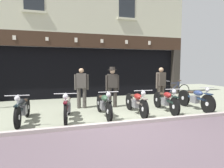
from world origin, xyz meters
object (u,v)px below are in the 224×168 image
Objects in this scene: motorcycle_far_left at (23,108)px; shopkeeper_center at (112,85)px; advert_board_near at (120,63)px; advert_board_far at (136,64)px; motorcycle_center at (136,102)px; motorcycle_center_right at (166,100)px; motorcycle_center_left at (104,104)px; motorcycle_left at (67,106)px; salesman_right at (161,84)px; motorcycle_right at (195,98)px; leaning_bicycle at (176,91)px; salesman_left at (82,86)px.

motorcycle_far_left is 1.19× the size of shopkeeper_center.
advert_board_near is 0.94m from advert_board_far.
advert_board_far is (1.90, 4.25, 1.38)m from motorcycle_center.
advert_board_far is (0.94, 0.00, -0.04)m from advert_board_near.
motorcycle_center_right is (4.82, -0.07, 0.01)m from motorcycle_far_left.
advert_board_far reaches higher than motorcycle_center_left.
salesman_right reaches higher than motorcycle_left.
motorcycle_right is (3.62, -0.03, 0.01)m from motorcycle_center_left.
motorcycle_center is 1.12× the size of leaning_bicycle.
motorcycle_left is 1.27× the size of salesman_right.
motorcycle_center_right is 1.24× the size of shopkeeper_center.
motorcycle_left reaches higher than motorcycle_center_right.
motorcycle_left is at bearing -134.64° from advert_board_far.
motorcycle_far_left is at bearing -137.82° from advert_board_near.
salesman_left reaches higher than motorcycle_center.
shopkeeper_center is at bearing -12.38° from salesman_right.
leaning_bicycle is at bearing -32.55° from advert_board_near.
shopkeeper_center is (-1.63, 1.32, 0.49)m from motorcycle_center_right.
salesman_left is at bearing -16.01° from salesman_right.
advert_board_far is 2.66m from leaning_bicycle.
advert_board_near reaches higher than motorcycle_center_right.
motorcycle_left is 1.00× the size of motorcycle_center_right.
advert_board_far reaches higher than motorcycle_right.
motorcycle_center_left and motorcycle_center_right have the same top height.
motorcycle_center_left is 1.16m from motorcycle_center.
advert_board_far reaches higher than salesman_right.
motorcycle_left is 1.79m from salesman_left.
salesman_right is (2.24, 0.04, -0.03)m from shopkeeper_center.
salesman_right is 0.90× the size of leaning_bicycle.
motorcycle_far_left is 7.56m from leaning_bicycle.
motorcycle_left is at bearing 5.67° from salesman_right.
motorcycle_center_left is 3.29m from salesman_right.
shopkeeper_center is at bearing -128.81° from advert_board_far.
salesman_right is at bearing -162.16° from motorcycle_far_left.
motorcycle_center is 1.22× the size of shopkeeper_center.
shopkeeper_center is 3.85m from advert_board_far.
advert_board_near is at bearing -120.68° from salesman_left.
motorcycle_left is 5.62m from advert_board_near.
motorcycle_left reaches higher than motorcycle_far_left.
shopkeeper_center is at bearing -176.11° from salesman_left.
salesman_left is (1.98, 1.45, 0.46)m from motorcycle_far_left.
motorcycle_far_left is at bearing 0.47° from motorcycle_center_left.
motorcycle_center_right is 3.25m from salesman_left.
advert_board_near reaches higher than shopkeeper_center.
salesman_right reaches higher than motorcycle_right.
salesman_left is 3.90m from advert_board_near.
salesman_right is 3.02m from advert_board_far.
advert_board_near is (3.31, 4.31, 1.41)m from motorcycle_left.
salesman_right is (2.96, 1.36, 0.46)m from motorcycle_center_left.
salesman_right is at bearing -174.46° from shopkeeper_center.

